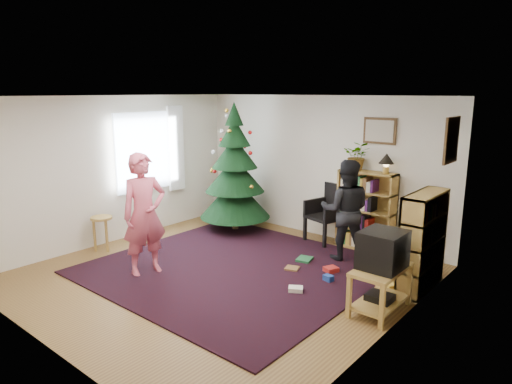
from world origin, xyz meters
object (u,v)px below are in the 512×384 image
Objects in this scene: crt_tv at (383,250)px; tv_stand at (380,286)px; picture_back at (380,131)px; armchair at (329,211)px; bookshelf_right at (423,240)px; person_by_chair at (346,210)px; bookshelf_back at (366,210)px; person_standing at (144,214)px; potted_plant at (357,156)px; stool at (102,224)px; christmas_tree at (235,178)px; picture_right at (452,140)px; table_lamp at (386,160)px.

tv_stand is at bearing 0.00° from crt_tv.
armchair is (-0.78, -0.17, -1.41)m from picture_back.
person_by_chair is (-1.31, 0.30, 0.12)m from bookshelf_right.
bookshelf_back is at bearing 121.28° from crt_tv.
person_standing reaches higher than armchair.
potted_plant reaches higher than person_by_chair.
stool is 4.32m from potted_plant.
bookshelf_back is 0.67m from person_by_chair.
bookshelf_back is 0.74× the size of person_standing.
picture_back is 2.75m from christmas_tree.
armchair is at bearing -167.89° from picture_back.
person_standing is 3.69× the size of potted_plant.
bookshelf_right is at bearing -5.68° from christmas_tree.
bookshelf_back reaches higher than crt_tv.
armchair is 3.82m from stool.
tv_stand is at bearing -100.86° from picture_right.
stool is at bearing 4.02° from person_by_chair.
picture_back reaches higher than crt_tv.
picture_back is 0.42× the size of bookshelf_right.
armchair is 0.64× the size of person_by_chair.
picture_back is 1.08× the size of crt_tv.
table_lamp is at bearing 0.00° from potted_plant.
stool is at bearing -138.77° from bookshelf_back.
table_lamp is at bearing 0.00° from bookshelf_back.
bookshelf_right is 0.83× the size of person_by_chair.
picture_back is at bearing 117.46° from crt_tv.
stool is at bearing -168.11° from tv_stand.
person_standing is at bearing -126.68° from table_lamp.
person_standing reaches higher than crt_tv.
bookshelf_right is (1.19, -1.09, -1.29)m from picture_back.
stool is at bearing -154.20° from picture_right.
potted_plant reaches higher than bookshelf_right.
crt_tv is at bearing -31.22° from armchair.
tv_stand is 1.77× the size of potted_plant.
tv_stand is 0.84× the size of armchair.
person_standing reaches higher than bookshelf_right.
potted_plant is (1.71, 2.97, 0.66)m from person_standing.
person_standing is 3.76m from table_lamp.
person_standing reaches higher than tv_stand.
picture_back is 0.32× the size of person_standing.
picture_back is at bearing 26.54° from armchair.
potted_plant is at bearing 180.00° from bookshelf_back.
tv_stand is at bearing 11.89° from stool.
bookshelf_back is at bearing 17.11° from armchair.
bookshelf_right is at bearing -42.56° from picture_back.
potted_plant is at bearing 57.24° from bookshelf_right.
table_lamp reaches higher than tv_stand.
picture_right is 1.34m from bookshelf_right.
person_by_chair is (3.23, 2.20, 0.34)m from stool.
person_by_chair is at bearing -116.01° from table_lamp.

